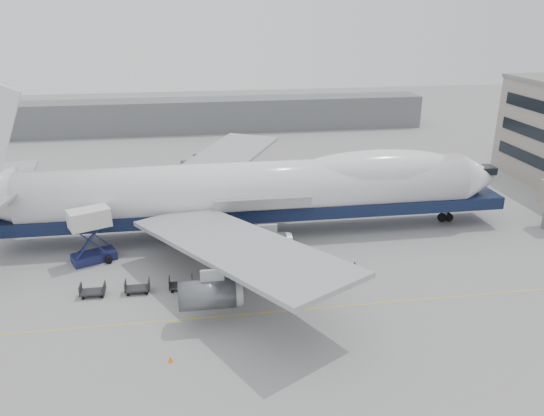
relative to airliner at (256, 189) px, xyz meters
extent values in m
plane|color=gray|center=(-0.64, -12.00, -5.62)|extent=(260.00, 260.00, 0.00)
cube|color=gold|center=(-0.64, -18.00, -5.62)|extent=(60.00, 0.15, 0.01)
cube|color=slate|center=(-10.64, 58.00, -2.12)|extent=(110.00, 8.00, 7.00)
cylinder|color=white|center=(-0.64, 0.00, 0.08)|extent=(52.00, 6.40, 6.40)
cube|color=#0E1836|center=(0.36, 0.00, -2.48)|extent=(60.00, 5.76, 1.50)
cone|color=white|center=(28.36, 0.00, 0.08)|extent=(6.00, 6.40, 6.40)
ellipsoid|color=white|center=(14.96, 0.00, 1.84)|extent=(20.67, 5.78, 4.56)
cube|color=#9EA0A3|center=(-3.64, -14.28, -0.52)|extent=(20.35, 26.74, 2.26)
cube|color=#9EA0A3|center=(-3.64, 14.28, -0.52)|extent=(20.35, 26.74, 2.26)
cylinder|color=#595B60|center=(-6.64, 19.00, -2.72)|extent=(4.80, 2.60, 2.60)
cylinder|color=#595B60|center=(-0.64, 10.00, -2.72)|extent=(4.80, 2.60, 2.60)
cylinder|color=#595B60|center=(-0.64, -10.00, -2.72)|extent=(4.80, 2.60, 2.60)
cylinder|color=#595B60|center=(-6.64, -19.00, -2.72)|extent=(4.80, 2.60, 2.60)
cylinder|color=slate|center=(24.36, 0.00, -4.37)|extent=(0.36, 0.36, 2.50)
cylinder|color=black|center=(24.36, 0.00, -5.07)|extent=(1.10, 0.45, 1.10)
cylinder|color=slate|center=(-3.64, -3.00, -4.37)|extent=(0.36, 0.36, 2.50)
cylinder|color=black|center=(-3.64, -3.00, -5.07)|extent=(1.10, 0.45, 1.10)
cylinder|color=slate|center=(-3.64, 3.00, -4.37)|extent=(0.36, 0.36, 2.50)
cylinder|color=black|center=(-3.64, 3.00, -5.07)|extent=(1.10, 0.45, 1.10)
cube|color=#191E4C|center=(-18.32, -4.86, -5.13)|extent=(4.98, 3.80, 0.99)
cube|color=silver|center=(-18.32, -4.86, -0.62)|extent=(4.73, 3.81, 1.98)
cube|color=#191E4C|center=(-18.32, -5.84, -2.82)|extent=(2.99, 1.41, 3.55)
cube|color=#191E4C|center=(-18.32, -3.87, -2.82)|extent=(2.99, 1.41, 3.55)
cube|color=slate|center=(-18.32, -3.42, -0.62)|extent=(2.41, 1.86, 0.15)
cylinder|color=black|center=(-19.94, -5.75, -5.22)|extent=(0.81, 0.31, 0.81)
cylinder|color=black|center=(-19.94, -3.96, -5.22)|extent=(0.81, 0.31, 0.81)
cylinder|color=black|center=(-16.71, -5.75, -5.22)|extent=(0.81, 0.31, 0.81)
cylinder|color=black|center=(-16.71, -3.96, -5.22)|extent=(0.81, 0.31, 0.81)
cone|color=orange|center=(-9.77, -23.84, -5.36)|extent=(0.34, 0.34, 0.52)
cube|color=orange|center=(-9.77, -23.84, -5.61)|extent=(0.35, 0.35, 0.03)
cube|color=#2D2D30|center=(-17.27, -12.55, -5.17)|extent=(2.30, 1.35, 0.18)
cube|color=#2D2D30|center=(-18.37, -12.55, -4.77)|extent=(0.08, 1.35, 0.90)
cube|color=#2D2D30|center=(-16.17, -12.55, -4.77)|extent=(0.08, 1.35, 0.90)
cylinder|color=black|center=(-18.12, -13.10, -5.47)|extent=(0.30, 0.12, 0.30)
cylinder|color=black|center=(-18.12, -12.00, -5.47)|extent=(0.30, 0.12, 0.30)
cylinder|color=black|center=(-16.42, -13.10, -5.47)|extent=(0.30, 0.12, 0.30)
cylinder|color=black|center=(-16.42, -12.00, -5.47)|extent=(0.30, 0.12, 0.30)
cube|color=#2D2D30|center=(-13.14, -12.55, -5.17)|extent=(2.30, 1.35, 0.18)
cube|color=#2D2D30|center=(-14.24, -12.55, -4.77)|extent=(0.08, 1.35, 0.90)
cube|color=#2D2D30|center=(-12.04, -12.55, -4.77)|extent=(0.08, 1.35, 0.90)
cylinder|color=black|center=(-13.99, -13.10, -5.47)|extent=(0.30, 0.12, 0.30)
cylinder|color=black|center=(-13.99, -12.00, -5.47)|extent=(0.30, 0.12, 0.30)
cylinder|color=black|center=(-12.29, -13.10, -5.47)|extent=(0.30, 0.12, 0.30)
cylinder|color=black|center=(-12.29, -12.00, -5.47)|extent=(0.30, 0.12, 0.30)
cube|color=#2D2D30|center=(-9.01, -12.55, -5.17)|extent=(2.30, 1.35, 0.18)
cube|color=#2D2D30|center=(-10.11, -12.55, -4.77)|extent=(0.08, 1.35, 0.90)
cube|color=#2D2D30|center=(-7.91, -12.55, -4.77)|extent=(0.08, 1.35, 0.90)
cylinder|color=black|center=(-9.86, -13.10, -5.47)|extent=(0.30, 0.12, 0.30)
cylinder|color=black|center=(-9.86, -12.00, -5.47)|extent=(0.30, 0.12, 0.30)
cylinder|color=black|center=(-8.16, -13.10, -5.47)|extent=(0.30, 0.12, 0.30)
cylinder|color=black|center=(-8.16, -12.00, -5.47)|extent=(0.30, 0.12, 0.30)
cube|color=#2D2D30|center=(-4.88, -12.55, -5.17)|extent=(2.30, 1.35, 0.18)
cube|color=#2D2D30|center=(-5.98, -12.55, -4.77)|extent=(0.08, 1.35, 0.90)
cube|color=#2D2D30|center=(-3.78, -12.55, -4.77)|extent=(0.08, 1.35, 0.90)
cylinder|color=black|center=(-5.73, -13.10, -5.47)|extent=(0.30, 0.12, 0.30)
cylinder|color=black|center=(-5.73, -12.00, -5.47)|extent=(0.30, 0.12, 0.30)
cylinder|color=black|center=(-4.03, -13.10, -5.47)|extent=(0.30, 0.12, 0.30)
cylinder|color=black|center=(-4.03, -12.00, -5.47)|extent=(0.30, 0.12, 0.30)
cube|color=#2D2D30|center=(-0.75, -12.55, -5.17)|extent=(2.30, 1.35, 0.18)
cube|color=#2D2D30|center=(-1.85, -12.55, -4.77)|extent=(0.08, 1.35, 0.90)
cube|color=#2D2D30|center=(0.35, -12.55, -4.77)|extent=(0.08, 1.35, 0.90)
cylinder|color=black|center=(-1.60, -13.10, -5.47)|extent=(0.30, 0.12, 0.30)
cylinder|color=black|center=(-1.60, -12.00, -5.47)|extent=(0.30, 0.12, 0.30)
cylinder|color=black|center=(0.10, -13.10, -5.47)|extent=(0.30, 0.12, 0.30)
cylinder|color=black|center=(0.10, -12.00, -5.47)|extent=(0.30, 0.12, 0.30)
cube|color=#2D2D30|center=(3.38, -12.55, -5.17)|extent=(2.30, 1.35, 0.18)
cube|color=#2D2D30|center=(2.28, -12.55, -4.77)|extent=(0.08, 1.35, 0.90)
cube|color=#2D2D30|center=(4.48, -12.55, -4.77)|extent=(0.08, 1.35, 0.90)
cylinder|color=black|center=(2.53, -13.10, -5.47)|extent=(0.30, 0.12, 0.30)
cylinder|color=black|center=(2.53, -12.00, -5.47)|extent=(0.30, 0.12, 0.30)
cylinder|color=black|center=(4.23, -13.10, -5.47)|extent=(0.30, 0.12, 0.30)
cylinder|color=black|center=(4.23, -12.00, -5.47)|extent=(0.30, 0.12, 0.30)
cube|color=#2D2D30|center=(7.51, -12.55, -5.17)|extent=(2.30, 1.35, 0.18)
cube|color=#2D2D30|center=(6.41, -12.55, -4.77)|extent=(0.08, 1.35, 0.90)
cube|color=#2D2D30|center=(8.61, -12.55, -4.77)|extent=(0.08, 1.35, 0.90)
cylinder|color=black|center=(6.66, -13.10, -5.47)|extent=(0.30, 0.12, 0.30)
cylinder|color=black|center=(6.66, -12.00, -5.47)|extent=(0.30, 0.12, 0.30)
cylinder|color=black|center=(8.36, -13.10, -5.47)|extent=(0.30, 0.12, 0.30)
cylinder|color=black|center=(8.36, -12.00, -5.47)|extent=(0.30, 0.12, 0.30)
camera|label=1|loc=(-7.23, -58.78, 20.13)|focal=35.00mm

